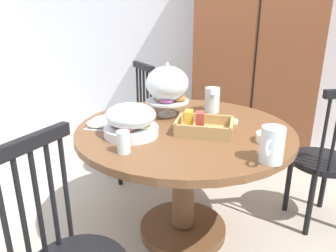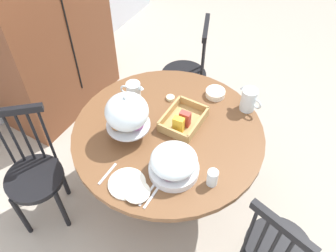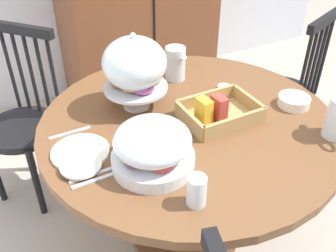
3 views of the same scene
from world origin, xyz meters
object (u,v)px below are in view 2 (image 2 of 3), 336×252
object	(u,v)px
butter_dish	(170,98)
pastry_stand_with_dome	(127,113)
dining_table	(168,150)
orange_juice_pitcher	(248,100)
fruit_platter_covered	(174,163)
china_plate_small	(137,192)
windsor_chair_near_window	(187,75)
drinking_glass	(212,178)
cereal_basket	(183,120)
windsor_chair_by_cabinet	(34,175)
windsor_chair_facing_door	(276,251)
wooden_armoire	(40,12)
china_plate_large	(127,183)
milk_pitcher	(134,94)
cereal_bowl	(215,93)

from	to	relation	value
butter_dish	pastry_stand_with_dome	bearing A→B (deg)	171.50
pastry_stand_with_dome	dining_table	bearing A→B (deg)	-53.46
orange_juice_pitcher	butter_dish	size ratio (longest dim) A/B	3.09
fruit_platter_covered	china_plate_small	bearing A→B (deg)	156.06
windsor_chair_near_window	drinking_glass	xyz separation A→B (m)	(-1.10, -0.74, 0.34)
cereal_basket	pastry_stand_with_dome	bearing A→B (deg)	135.02
windsor_chair_by_cabinet	windsor_chair_facing_door	distance (m)	1.64
windsor_chair_by_cabinet	butter_dish	xyz separation A→B (m)	(0.87, -0.58, 0.30)
windsor_chair_near_window	fruit_platter_covered	world-z (taller)	windsor_chair_near_window
china_plate_small	wooden_armoire	bearing A→B (deg)	59.40
wooden_armoire	china_plate_large	distance (m)	1.71
windsor_chair_by_cabinet	fruit_platter_covered	world-z (taller)	windsor_chair_by_cabinet
dining_table	windsor_chair_near_window	world-z (taller)	windsor_chair_near_window
wooden_armoire	milk_pitcher	xyz separation A→B (m)	(-0.29, -1.10, -0.17)
orange_juice_pitcher	fruit_platter_covered	bearing A→B (deg)	166.26
fruit_platter_covered	orange_juice_pitcher	bearing A→B (deg)	-13.74
pastry_stand_with_dome	orange_juice_pitcher	world-z (taller)	pastry_stand_with_dome
windsor_chair_facing_door	cereal_bowl	world-z (taller)	windsor_chair_facing_door
windsor_chair_by_cabinet	orange_juice_pitcher	distance (m)	1.56
orange_juice_pitcher	cereal_basket	world-z (taller)	orange_juice_pitcher
butter_dish	drinking_glass	bearing A→B (deg)	-131.46
windsor_chair_by_cabinet	butter_dish	world-z (taller)	windsor_chair_by_cabinet
windsor_chair_near_window	orange_juice_pitcher	xyz separation A→B (m)	(-0.42, -0.69, 0.36)
windsor_chair_facing_door	china_plate_large	distance (m)	0.96
pastry_stand_with_dome	drinking_glass	distance (m)	0.64
cereal_basket	cereal_bowl	size ratio (longest dim) A/B	2.26
wooden_armoire	orange_juice_pitcher	world-z (taller)	wooden_armoire
china_plate_large	butter_dish	world-z (taller)	butter_dish
windsor_chair_by_cabinet	windsor_chair_facing_door	xyz separation A→B (m)	(0.32, -1.61, 0.00)
milk_pitcher	windsor_chair_facing_door	bearing A→B (deg)	-107.82
dining_table	cereal_basket	distance (m)	0.26
china_plate_large	butter_dish	distance (m)	0.76
windsor_chair_by_cabinet	cereal_bowl	distance (m)	1.39
milk_pitcher	butter_dish	size ratio (longest dim) A/B	3.03
windsor_chair_by_cabinet	cereal_basket	world-z (taller)	windsor_chair_by_cabinet
milk_pitcher	windsor_chair_by_cabinet	bearing A→B (deg)	152.80
orange_juice_pitcher	windsor_chair_near_window	bearing A→B (deg)	58.70
wooden_armoire	cereal_bowl	bearing A→B (deg)	-87.79
windsor_chair_near_window	cereal_bowl	distance (m)	0.68
dining_table	milk_pitcher	bearing A→B (deg)	70.43
pastry_stand_with_dome	cereal_bowl	size ratio (longest dim) A/B	2.46
orange_juice_pitcher	butter_dish	world-z (taller)	orange_juice_pitcher
cereal_bowl	dining_table	bearing A→B (deg)	165.59
milk_pitcher	cereal_bowl	size ratio (longest dim) A/B	1.30
orange_juice_pitcher	drinking_glass	bearing A→B (deg)	-175.56
windsor_chair_by_cabinet	milk_pitcher	bearing A→B (deg)	-27.20
fruit_platter_covered	milk_pitcher	distance (m)	0.67
milk_pitcher	butter_dish	xyz separation A→B (m)	(0.15, -0.21, -0.06)
wooden_armoire	milk_pitcher	world-z (taller)	wooden_armoire
pastry_stand_with_dome	cereal_bowl	xyz separation A→B (m)	(0.62, -0.32, -0.17)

